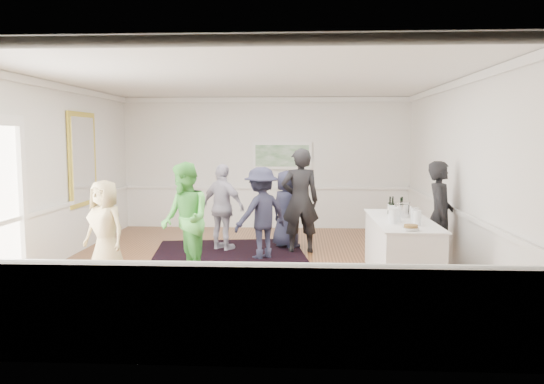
# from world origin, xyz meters

# --- Properties ---
(floor) EXTENTS (8.00, 8.00, 0.00)m
(floor) POSITION_xyz_m (0.00, 0.00, 0.00)
(floor) COLOR brown
(floor) RESTS_ON ground
(ceiling) EXTENTS (7.00, 8.00, 0.02)m
(ceiling) POSITION_xyz_m (0.00, 0.00, 3.20)
(ceiling) COLOR white
(ceiling) RESTS_ON wall_back
(wall_left) EXTENTS (0.02, 8.00, 3.20)m
(wall_left) POSITION_xyz_m (-3.50, 0.00, 1.60)
(wall_left) COLOR white
(wall_left) RESTS_ON floor
(wall_right) EXTENTS (0.02, 8.00, 3.20)m
(wall_right) POSITION_xyz_m (3.50, 0.00, 1.60)
(wall_right) COLOR white
(wall_right) RESTS_ON floor
(wall_back) EXTENTS (7.00, 0.02, 3.20)m
(wall_back) POSITION_xyz_m (0.00, 4.00, 1.60)
(wall_back) COLOR white
(wall_back) RESTS_ON floor
(wall_front) EXTENTS (7.00, 0.02, 3.20)m
(wall_front) POSITION_xyz_m (0.00, -4.00, 1.60)
(wall_front) COLOR white
(wall_front) RESTS_ON floor
(wainscoting) EXTENTS (7.00, 8.00, 1.00)m
(wainscoting) POSITION_xyz_m (0.00, 0.00, 0.50)
(wainscoting) COLOR white
(wainscoting) RESTS_ON floor
(mirror) EXTENTS (0.05, 1.25, 1.85)m
(mirror) POSITION_xyz_m (-3.45, 1.30, 1.80)
(mirror) COLOR yellow
(mirror) RESTS_ON wall_left
(landscape_painting) EXTENTS (1.44, 0.06, 0.66)m
(landscape_painting) POSITION_xyz_m (0.40, 3.95, 1.78)
(landscape_painting) COLOR white
(landscape_painting) RESTS_ON wall_back
(area_rug) EXTENTS (3.34, 4.09, 0.02)m
(area_rug) POSITION_xyz_m (-0.44, 0.45, 0.01)
(area_rug) COLOR black
(area_rug) RESTS_ON floor
(serving_table) EXTENTS (0.89, 2.35, 0.95)m
(serving_table) POSITION_xyz_m (2.43, -0.66, 0.48)
(serving_table) COLOR white
(serving_table) RESTS_ON floor
(bartender) EXTENTS (0.59, 0.76, 1.84)m
(bartender) POSITION_xyz_m (3.20, 0.03, 0.92)
(bartender) COLOR black
(bartender) RESTS_ON floor
(guest_tan) EXTENTS (0.90, 0.78, 1.56)m
(guest_tan) POSITION_xyz_m (-2.25, -0.82, 0.78)
(guest_tan) COLOR tan
(guest_tan) RESTS_ON floor
(guest_green) EXTENTS (1.06, 1.13, 1.85)m
(guest_green) POSITION_xyz_m (-0.99, -0.71, 0.92)
(guest_green) COLOR #51C14D
(guest_green) RESTS_ON floor
(guest_lilac) EXTENTS (1.08, 0.87, 1.71)m
(guest_lilac) POSITION_xyz_m (-0.68, 1.33, 0.86)
(guest_lilac) COLOR #AFAABE
(guest_lilac) RESTS_ON floor
(guest_dark_a) EXTENTS (1.24, 1.18, 1.69)m
(guest_dark_a) POSITION_xyz_m (0.13, 0.66, 0.85)
(guest_dark_a) COLOR #222339
(guest_dark_a) RESTS_ON floor
(guest_dark_b) EXTENTS (0.80, 0.59, 2.02)m
(guest_dark_b) POSITION_xyz_m (0.84, 1.23, 1.01)
(guest_dark_b) COLOR black
(guest_dark_b) RESTS_ON floor
(guest_navy) EXTENTS (0.91, 0.87, 1.57)m
(guest_navy) POSITION_xyz_m (0.58, 1.65, 0.78)
(guest_navy) COLOR #222339
(guest_navy) RESTS_ON floor
(wine_bottles) EXTENTS (0.27, 0.23, 0.31)m
(wine_bottles) POSITION_xyz_m (2.43, -0.13, 1.11)
(wine_bottles) COLOR black
(wine_bottles) RESTS_ON serving_table
(juice_pitchers) EXTENTS (0.46, 0.61, 0.24)m
(juice_pitchers) POSITION_xyz_m (2.39, -0.96, 1.07)
(juice_pitchers) COLOR #81AC3D
(juice_pitchers) RESTS_ON serving_table
(ice_bucket) EXTENTS (0.26, 0.26, 0.25)m
(ice_bucket) POSITION_xyz_m (2.48, -0.43, 1.07)
(ice_bucket) COLOR silver
(ice_bucket) RESTS_ON serving_table
(nut_bowl) EXTENTS (0.23, 0.23, 0.08)m
(nut_bowl) POSITION_xyz_m (2.37, -1.64, 0.99)
(nut_bowl) COLOR white
(nut_bowl) RESTS_ON serving_table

